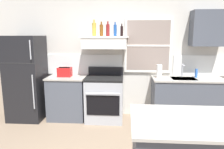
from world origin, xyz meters
TOP-DOWN VIEW (x-y plane):
  - back_wall at (0.03, 2.23)m, footprint 5.40×0.11m
  - refrigerator at (-1.90, 1.84)m, footprint 0.70×0.72m
  - counter_left_of_stove at (-1.05, 1.90)m, footprint 0.79×0.63m
  - toaster at (-1.10, 1.91)m, footprint 0.30×0.20m
  - stove_range at (-0.25, 1.86)m, footprint 0.76×0.69m
  - range_hood_shelf at (-0.25, 1.96)m, footprint 0.96×0.52m
  - bottle_clear_tall at (-0.60, 1.98)m, footprint 0.06×0.06m
  - bottle_champagne_gold_foil at (-0.46, 1.93)m, footprint 0.08×0.08m
  - bottle_amber_wine at (-0.32, 1.95)m, footprint 0.07×0.07m
  - bottle_red_label_wine at (-0.19, 1.99)m, footprint 0.07×0.07m
  - bottle_blue_liqueur at (-0.04, 2.00)m, footprint 0.07×0.07m
  - bottle_balsamic_dark at (0.09, 1.90)m, footprint 0.06×0.06m
  - counter_right_with_sink at (1.45, 1.90)m, footprint 1.43×0.63m
  - sink_faucet at (1.35, 2.00)m, footprint 0.03×0.17m
  - paper_towel_roll at (0.86, 1.90)m, footprint 0.11×0.11m
  - dish_soap_bottle at (1.63, 2.00)m, footprint 0.06×0.06m
  - upper_cabinet_right at (1.80, 2.04)m, footprint 0.64×0.32m

SIDE VIEW (x-z plane):
  - counter_left_of_stove at x=-1.05m, z-range 0.00..0.91m
  - counter_right_with_sink at x=1.45m, z-range 0.00..0.91m
  - stove_range at x=-0.25m, z-range -0.08..1.01m
  - refrigerator at x=-1.90m, z-range 0.00..1.76m
  - dish_soap_bottle at x=1.63m, z-range 0.91..1.09m
  - toaster at x=-1.10m, z-range 0.91..1.10m
  - paper_towel_roll at x=0.86m, z-range 0.91..1.18m
  - sink_faucet at x=1.35m, z-range 0.94..1.22m
  - back_wall at x=0.03m, z-range 0.00..2.70m
  - range_hood_shelf at x=-0.25m, z-range 1.50..1.75m
  - bottle_balsamic_dark at x=0.09m, z-range 1.73..1.97m
  - bottle_blue_liqueur at x=-0.04m, z-range 1.72..2.01m
  - bottle_amber_wine at x=-0.32m, z-range 1.72..2.01m
  - bottle_red_label_wine at x=-0.19m, z-range 1.72..2.02m
  - bottle_clear_tall at x=-0.60m, z-range 1.72..2.04m
  - bottle_champagne_gold_foil at x=-0.46m, z-range 1.72..2.05m
  - upper_cabinet_right at x=1.80m, z-range 1.55..2.25m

